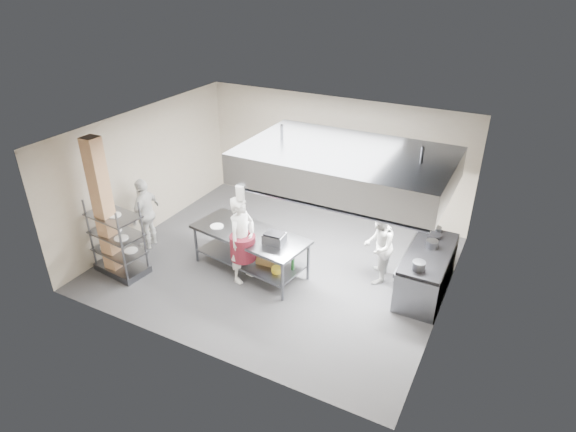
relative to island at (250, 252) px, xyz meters
The scene contains 23 objects.
floor 0.78m from the island, 52.35° to the left, with size 7.00×7.00×0.00m, color #38383B.
ceiling 2.62m from the island, 52.35° to the left, with size 7.00×7.00×0.00m, color silver.
wall_back 3.67m from the island, 83.71° to the left, with size 7.00×7.00×0.00m, color #AEA08A.
wall_left 3.32m from the island, behind, with size 6.00×6.00×0.00m, color #AEA08A.
wall_right 4.05m from the island, ahead, with size 6.00×6.00×0.00m, color #AEA08A.
column 3.06m from the island, 150.89° to the right, with size 0.30×0.30×3.00m, color tan.
exhaust_hood 2.73m from the island, 28.10° to the left, with size 4.00×2.50×0.60m, color slate.
hood_strip_a 2.02m from the island, 48.88° to the left, with size 1.60×0.12×0.04m, color white.
hood_strip_b 3.18m from the island, 19.19° to the left, with size 1.60×0.12×0.04m, color white.
wall_shelf 4.13m from the island, 56.80° to the left, with size 1.50×0.28×0.04m, color slate.
island is the anchor object (origin of this frame).
island_worktop 0.42m from the island, ahead, with size 2.50×1.04×0.06m, color slate.
island_undershelf 0.16m from the island, ahead, with size 2.30×0.94×0.04m, color slate.
pass_rack 2.77m from the island, 151.70° to the right, with size 1.10×0.64×1.66m, color slate, non-canonical shape.
cooking_range 3.61m from the island, 16.09° to the left, with size 0.80×2.00×0.84m, color slate.
range_top 3.63m from the island, 16.09° to the left, with size 0.78×1.96×0.06m, color black.
chef_head 0.58m from the island, 84.94° to the right, with size 0.68×0.45×1.86m, color white.
chef_line 2.66m from the island, 20.00° to the left, with size 0.78×0.61×1.61m, color silver.
chef_plating 2.65m from the island, behind, with size 0.98×0.41×1.68m, color white.
griddle 0.86m from the island, ahead, with size 0.41×0.32×0.20m, color slate.
wicker_basket 0.40m from the island, ahead, with size 0.36×0.25×0.16m, color olive.
stockpot 3.69m from the island, 18.69° to the left, with size 0.23×0.23×0.16m, color slate.
plate_stack 2.74m from the island, 151.70° to the right, with size 0.28×0.28×0.05m, color white.
Camera 1 is at (4.29, -7.76, 5.85)m, focal length 30.00 mm.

